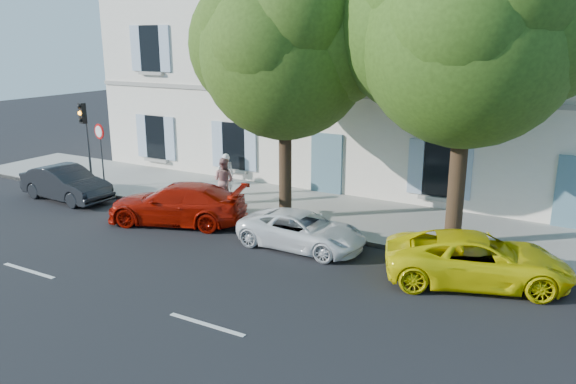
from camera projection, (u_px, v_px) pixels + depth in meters
The scene contains 14 objects.
ground at pixel (294, 263), 15.69m from camera, with size 90.00×90.00×0.00m, color black.
sidewalk at pixel (356, 217), 19.41m from camera, with size 36.00×4.50×0.15m, color #A09E96.
kerb at pixel (329, 236), 17.58m from camera, with size 36.00×0.16×0.16m, color #9E998E.
building at pixel (416, 39), 22.65m from camera, with size 28.00×7.00×12.00m, color white.
car_dark_sedan at pixel (66, 183), 21.59m from camera, with size 1.39×4.00×1.32m, color black.
car_red_coupe at pixel (177, 204), 18.89m from camera, with size 1.91×4.70×1.36m, color #A01104.
car_white_coupe at pixel (302, 230), 16.72m from camera, with size 1.79×3.88×1.08m, color white.
car_yellow_supercar at pixel (477, 259), 14.28m from camera, with size 2.14×4.63×1.29m, color yellow.
tree_left at pixel (285, 55), 17.70m from camera, with size 5.43×5.43×8.41m.
tree_right at pixel (469, 39), 15.14m from camera, with size 5.97×5.97×9.20m.
traffic_light at pixel (85, 127), 22.32m from camera, with size 0.30×0.39×3.45m.
road_sign at pixel (100, 142), 22.15m from camera, with size 0.61×0.16×2.67m.
pedestrian_a at pixel (226, 174), 21.68m from camera, with size 0.60×0.39×1.65m, color white.
pedestrian_b at pixel (224, 180), 20.67m from camera, with size 0.83×0.64×1.70m, color #AE766F.
Camera 1 is at (7.00, -12.79, 6.11)m, focal length 35.00 mm.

